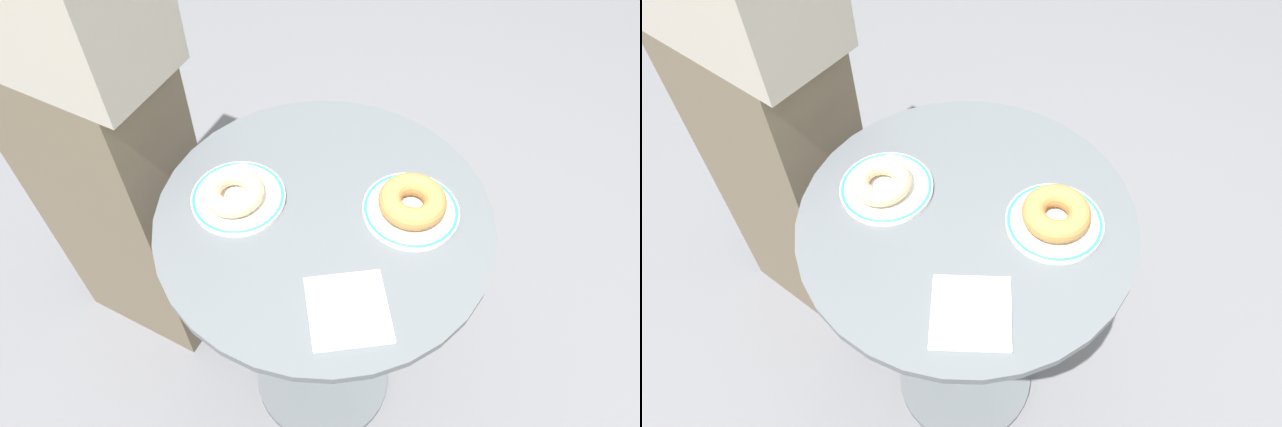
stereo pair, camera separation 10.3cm
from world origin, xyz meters
The scene contains 8 objects.
ground_plane centered at (0.00, 0.00, -0.01)m, with size 7.00×7.00×0.02m, color slate.
cafe_table centered at (0.00, 0.00, 0.49)m, with size 0.63×0.63×0.77m.
plate_left centered at (-0.16, 0.04, 0.78)m, with size 0.18×0.18×0.01m.
plate_right centered at (0.16, 0.00, 0.78)m, with size 0.18×0.18×0.01m.
donut_glazed centered at (-0.17, 0.04, 0.80)m, with size 0.11×0.11×0.04m, color #E0B789.
donut_old_fashioned centered at (0.16, 0.00, 0.81)m, with size 0.12×0.12×0.04m, color #BC7F42.
paper_napkin centered at (0.03, -0.20, 0.78)m, with size 0.13×0.13×0.01m, color white.
person_figure centered at (-0.49, 0.28, 0.83)m, with size 0.49×0.41×1.71m.
Camera 1 is at (-0.03, -0.64, 1.61)m, focal length 32.16 mm.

